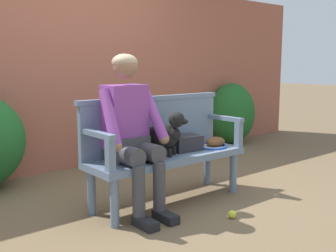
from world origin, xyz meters
TOP-DOWN VIEW (x-y plane):
  - ground_plane at (0.00, 0.00)m, footprint 40.00×40.00m
  - brick_garden_fence at (0.00, 1.81)m, footprint 8.00×0.30m
  - hedge_bush_mid_right at (2.49, 1.48)m, footprint 0.78×0.68m
  - hedge_bush_far_right at (0.58, 1.48)m, footprint 0.77×0.50m
  - garden_bench at (0.00, 0.00)m, footprint 1.50×0.47m
  - bench_backrest at (0.00, 0.21)m, footprint 1.54×0.06m
  - bench_armrest_left_end at (-0.71, -0.08)m, footprint 0.06×0.47m
  - bench_armrest_right_end at (0.71, -0.08)m, footprint 0.06×0.47m
  - person_seated at (-0.40, -0.01)m, footprint 0.56×0.64m
  - dog_on_bench at (-0.05, -0.04)m, footprint 0.30×0.38m
  - tennis_racket at (0.52, -0.01)m, footprint 0.36×0.58m
  - baseball_glove at (0.57, -0.03)m, footprint 0.25×0.21m
  - sports_bag at (0.22, 0.01)m, footprint 0.30×0.23m
  - tennis_ball at (0.15, -0.63)m, footprint 0.07×0.07m

SIDE VIEW (x-z plane):
  - ground_plane at x=0.00m, z-range 0.00..0.00m
  - tennis_ball at x=0.15m, z-range 0.00..0.07m
  - hedge_bush_far_right at x=0.58m, z-range 0.00..0.66m
  - garden_bench at x=0.00m, z-range 0.16..0.60m
  - tennis_racket at x=0.52m, z-range 0.44..0.47m
  - hedge_bush_mid_right at x=2.49m, z-range 0.00..0.94m
  - baseball_glove at x=0.57m, z-range 0.44..0.53m
  - sports_bag at x=0.22m, z-range 0.44..0.58m
  - dog_on_bench at x=-0.05m, z-range 0.44..0.83m
  - bench_armrest_left_end at x=-0.71m, z-range 0.50..0.78m
  - bench_armrest_right_end at x=0.71m, z-range 0.50..0.78m
  - bench_backrest at x=0.00m, z-range 0.45..0.95m
  - person_seated at x=-0.40m, z-range 0.06..1.38m
  - brick_garden_fence at x=0.00m, z-range 0.00..2.24m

